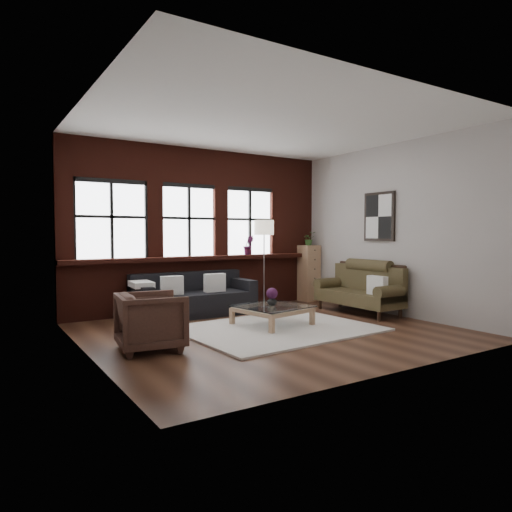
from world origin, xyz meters
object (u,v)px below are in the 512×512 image
vintage_settee (358,288)px  vase (272,301)px  drawer_chest (309,273)px  coffee_table (272,316)px  floor_lamp (264,260)px  dark_sofa (194,294)px  armchair (151,321)px

vintage_settee → vase: (-2.08, -0.12, -0.06)m
vase → drawer_chest: bearing=39.4°
coffee_table → vase: bearing=180.0°
vintage_settee → coffee_table: size_ratio=1.72×
drawer_chest → floor_lamp: size_ratio=0.65×
dark_sofa → vintage_settee: (2.74, -1.48, 0.08)m
coffee_table → drawer_chest: bearing=39.4°
coffee_table → dark_sofa: bearing=112.5°
vintage_settee → floor_lamp: floor_lamp is taller
vintage_settee → vase: bearing=-176.6°
vintage_settee → drawer_chest: size_ratio=1.44×
drawer_chest → armchair: bearing=-152.8°
dark_sofa → coffee_table: (0.66, -1.60, -0.24)m
coffee_table → vase: size_ratio=6.49×
coffee_table → vase: (-0.00, 0.00, 0.26)m
coffee_table → armchair: bearing=-169.0°
armchair → floor_lamp: (3.13, 2.07, 0.59)m
dark_sofa → vintage_settee: bearing=-28.3°
dark_sofa → floor_lamp: bearing=1.6°
armchair → drawer_chest: 5.08m
vase → drawer_chest: 2.99m
vintage_settee → drawer_chest: 1.79m
coffee_table → vase: 0.26m
vintage_settee → drawer_chest: drawer_chest is taller
dark_sofa → drawer_chest: 2.99m
armchair → floor_lamp: bearing=-49.2°
coffee_table → drawer_chest: size_ratio=0.84×
drawer_chest → floor_lamp: 1.45m
vase → drawer_chest: drawer_chest is taller
armchair → coffee_table: bearing=-71.7°
drawer_chest → vintage_settee: bearing=-97.3°
vintage_settee → floor_lamp: bearing=127.2°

